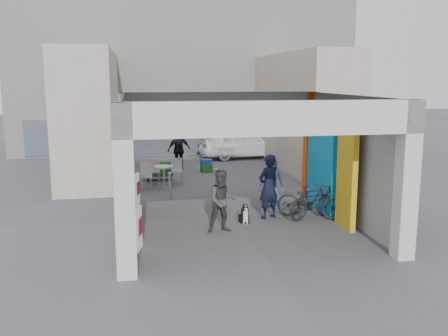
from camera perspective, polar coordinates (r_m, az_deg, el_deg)
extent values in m
plane|color=#525257|center=(14.51, 1.16, -5.52)|extent=(90.00, 90.00, 0.00)
cube|color=#BBBCB7|center=(9.93, -11.31, -2.73)|extent=(0.40, 0.40, 3.50)
cube|color=#BBBCB7|center=(15.84, -10.99, 2.10)|extent=(0.40, 0.40, 3.50)
cube|color=#BBBCB7|center=(11.49, 20.16, -1.40)|extent=(0.40, 0.40, 3.50)
cube|color=#EC500D|center=(16.86, 9.87, 2.63)|extent=(0.40, 0.40, 3.50)
plane|color=beige|center=(12.87, -11.11, 0.24)|extent=(0.00, 6.40, 6.40)
plane|color=#A5A5AA|center=(14.11, 14.04, 1.00)|extent=(0.00, 6.40, 6.40)
cube|color=#0D93D6|center=(15.14, 11.09, 0.39)|extent=(0.15, 2.00, 2.80)
cube|color=gold|center=(13.51, 13.85, -0.91)|extent=(0.15, 1.00, 2.80)
plane|color=beige|center=(12.99, 2.10, 8.28)|extent=(6.40, 6.40, 0.00)
cube|color=#BBBCB7|center=(16.00, -0.27, 7.41)|extent=(6.40, 0.30, 0.70)
cube|color=#BBBCB7|center=(10.06, 5.82, 5.66)|extent=(6.40, 0.30, 0.70)
cube|color=white|center=(16.17, -0.37, 7.26)|extent=(4.20, 0.05, 0.55)
cube|color=silver|center=(27.82, -4.63, 10.35)|extent=(18.00, 4.00, 8.00)
cube|color=#515966|center=(25.95, -4.08, 3.73)|extent=(16.20, 0.06, 1.80)
cube|color=white|center=(25.68, -8.61, 7.60)|extent=(2.60, 0.06, 0.50)
cube|color=red|center=(26.02, -0.82, 7.75)|extent=(2.20, 0.06, 0.50)
cube|color=#C1B3A0|center=(21.30, -14.98, 6.03)|extent=(2.00, 9.00, 5.00)
cube|color=#C1B3A0|center=(22.45, 8.72, 6.46)|extent=(2.00, 9.00, 5.00)
cylinder|color=#96989E|center=(16.48, -6.19, -2.08)|extent=(0.09, 0.09, 0.88)
cylinder|color=#96989E|center=(16.83, -0.91, -1.67)|extent=(0.09, 0.09, 0.93)
cylinder|color=#96989E|center=(16.85, 5.12, -1.63)|extent=(0.09, 0.09, 0.97)
cube|color=white|center=(11.84, -9.76, -6.83)|extent=(0.18, 0.56, 1.00)
cube|color=red|center=(11.82, -9.57, -6.59)|extent=(0.11, 0.39, 0.40)
cube|color=white|center=(15.84, -9.94, -2.46)|extent=(0.18, 0.56, 1.00)
cube|color=red|center=(15.83, -9.80, -2.28)|extent=(0.11, 0.39, 0.40)
cylinder|color=#AAAAAF|center=(18.27, -6.88, -1.05)|extent=(0.06, 0.06, 0.77)
cylinder|color=#AAAAAF|center=(18.34, -6.85, -2.20)|extent=(0.47, 0.47, 0.02)
cylinder|color=#AAAAAF|center=(18.20, -6.90, 0.14)|extent=(0.75, 0.75, 0.05)
cube|color=#AAAAAF|center=(18.06, -8.86, -1.70)|extent=(0.41, 0.41, 0.48)
cube|color=#AAAAAF|center=(18.16, -8.92, -0.10)|extent=(0.41, 0.05, 0.48)
cube|color=#AAAAAF|center=(18.86, -5.34, -1.11)|extent=(0.41, 0.41, 0.48)
cube|color=#AAAAAF|center=(18.96, -5.42, 0.41)|extent=(0.41, 0.05, 0.48)
cube|color=#AAAAAF|center=(18.91, -7.96, -1.13)|extent=(0.41, 0.41, 0.48)
cube|color=#AAAAAF|center=(19.01, -8.02, 0.39)|extent=(0.41, 0.05, 0.48)
cube|color=black|center=(19.68, -7.40, -0.99)|extent=(1.06, 0.53, 0.26)
cube|color=#195A1A|center=(19.53, -7.39, -0.69)|extent=(0.88, 0.31, 0.16)
cube|color=#195A1A|center=(19.62, -7.42, -0.11)|extent=(0.88, 0.31, 0.16)
cube|color=#195A1A|center=(19.72, -7.45, 0.46)|extent=(0.88, 0.31, 0.16)
cube|color=#195A1A|center=(21.14, -2.02, -0.11)|extent=(0.50, 0.42, 0.28)
cube|color=#283E95|center=(21.10, -2.03, 0.64)|extent=(0.50, 0.42, 0.28)
cube|color=black|center=(13.86, 2.29, -5.83)|extent=(0.21, 0.28, 0.21)
cube|color=black|center=(13.71, 2.40, -5.32)|extent=(0.17, 0.14, 0.32)
cube|color=silver|center=(13.65, 2.48, -5.56)|extent=(0.13, 0.03, 0.30)
cylinder|color=silver|center=(13.68, 2.26, -5.97)|extent=(0.04, 0.04, 0.25)
cylinder|color=silver|center=(13.70, 2.65, -5.95)|extent=(0.04, 0.04, 0.25)
sphere|color=black|center=(13.65, 2.43, -4.56)|extent=(0.17, 0.17, 0.17)
cube|color=silver|center=(13.57, 2.51, -4.73)|extent=(0.07, 0.11, 0.05)
cone|color=black|center=(13.65, 2.21, -4.21)|extent=(0.06, 0.06, 0.07)
cone|color=black|center=(13.67, 2.58, -4.19)|extent=(0.06, 0.06, 0.07)
imported|color=black|center=(14.16, 5.11, -2.12)|extent=(0.79, 0.68, 1.84)
imported|color=#3E3E40|center=(12.89, -0.15, -3.80)|extent=(0.83, 0.67, 1.63)
imported|color=#5987AE|center=(15.48, 5.39, -1.53)|extent=(0.86, 0.66, 1.59)
imported|color=black|center=(21.63, -5.17, 2.11)|extent=(1.13, 0.78, 1.79)
imported|color=black|center=(14.42, 9.90, -3.68)|extent=(2.03, 1.51, 1.02)
imported|color=black|center=(14.36, 10.01, -3.81)|extent=(1.70, 1.06, 0.99)
imported|color=white|center=(24.93, 2.19, 2.89)|extent=(4.53, 2.18, 1.49)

